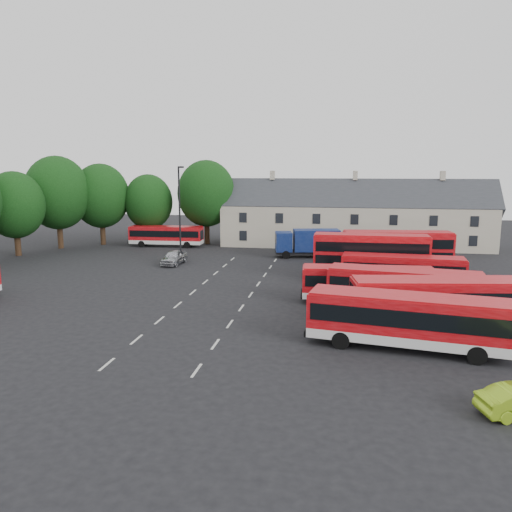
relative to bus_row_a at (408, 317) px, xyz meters
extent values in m
plane|color=black|center=(-16.21, 8.97, -1.94)|extent=(140.00, 140.00, 0.00)
cube|color=beige|center=(-16.21, -5.03, -1.94)|extent=(0.15, 1.80, 0.01)
cube|color=beige|center=(-16.21, -1.03, -1.94)|extent=(0.15, 1.80, 0.01)
cube|color=beige|center=(-16.21, 2.97, -1.94)|extent=(0.15, 1.80, 0.01)
cube|color=beige|center=(-16.21, 6.97, -1.94)|extent=(0.15, 1.80, 0.01)
cube|color=beige|center=(-16.21, 10.97, -1.94)|extent=(0.15, 1.80, 0.01)
cube|color=beige|center=(-16.21, 14.97, -1.94)|extent=(0.15, 1.80, 0.01)
cube|color=beige|center=(-16.21, 18.97, -1.94)|extent=(0.15, 1.80, 0.01)
cube|color=beige|center=(-16.21, 22.97, -1.94)|extent=(0.15, 1.80, 0.01)
cube|color=beige|center=(-16.21, 26.97, -1.94)|extent=(0.15, 1.80, 0.01)
cube|color=beige|center=(-11.21, -5.03, -1.94)|extent=(0.15, 1.80, 0.01)
cube|color=beige|center=(-11.21, -1.03, -1.94)|extent=(0.15, 1.80, 0.01)
cube|color=beige|center=(-11.21, 2.97, -1.94)|extent=(0.15, 1.80, 0.01)
cube|color=beige|center=(-11.21, 6.97, -1.94)|extent=(0.15, 1.80, 0.01)
cube|color=beige|center=(-11.21, 10.97, -1.94)|extent=(0.15, 1.80, 0.01)
cube|color=beige|center=(-11.21, 14.97, -1.94)|extent=(0.15, 1.80, 0.01)
cube|color=beige|center=(-11.21, 18.97, -1.94)|extent=(0.15, 1.80, 0.01)
cube|color=beige|center=(-11.21, 22.97, -1.94)|extent=(0.15, 1.80, 0.01)
cube|color=beige|center=(-11.21, 26.97, -1.94)|extent=(0.15, 1.80, 0.01)
cylinder|color=black|center=(-42.21, 24.97, -0.10)|extent=(0.70, 0.70, 3.67)
ellipsoid|color=black|center=(-42.21, 24.97, 4.16)|extent=(6.93, 6.93, 7.97)
cylinder|color=black|center=(-40.21, 30.97, 0.25)|extent=(0.70, 0.70, 4.38)
ellipsoid|color=black|center=(-40.21, 30.97, 5.32)|extent=(8.25, 8.25, 9.49)
cylinder|color=black|center=(-36.21, 34.97, 0.07)|extent=(0.70, 0.70, 4.02)
ellipsoid|color=black|center=(-36.21, 34.97, 4.74)|extent=(7.59, 7.59, 8.73)
cylinder|color=black|center=(-30.21, 36.97, -0.19)|extent=(0.70, 0.70, 3.50)
ellipsoid|color=black|center=(-30.21, 36.97, 3.87)|extent=(6.60, 6.60, 7.59)
cylinder|color=black|center=(-22.21, 37.97, 0.16)|extent=(0.70, 0.70, 4.20)
ellipsoid|color=black|center=(-22.21, 37.97, 5.03)|extent=(7.92, 7.92, 9.11)
cube|color=beige|center=(-2.21, 38.97, 0.81)|extent=(35.00, 7.00, 5.50)
cube|color=#2D3035|center=(-2.21, 38.97, 3.56)|extent=(35.70, 7.13, 7.13)
cube|color=beige|center=(-13.21, 38.97, 7.52)|extent=(0.60, 0.90, 1.20)
cube|color=beige|center=(-2.21, 38.97, 7.52)|extent=(0.60, 0.90, 1.20)
cube|color=beige|center=(8.79, 38.97, 7.52)|extent=(0.60, 0.90, 1.20)
cube|color=silver|center=(0.00, 0.00, -1.14)|extent=(11.70, 4.42, 0.57)
cube|color=#B40B12|center=(0.00, 0.00, 0.16)|extent=(11.70, 4.42, 2.03)
cube|color=black|center=(0.00, 0.00, 0.21)|extent=(11.26, 4.41, 0.99)
cube|color=#B40B12|center=(0.00, 0.00, 1.23)|extent=(11.45, 4.28, 0.12)
cylinder|color=black|center=(-3.80, -0.56, -1.42)|extent=(1.07, 0.46, 1.04)
cylinder|color=black|center=(3.80, 0.56, -1.42)|extent=(1.07, 0.46, 1.04)
cube|color=silver|center=(2.72, 4.37, -1.11)|extent=(12.04, 4.40, 0.59)
cube|color=#B40B12|center=(2.72, 4.37, 0.22)|extent=(12.04, 4.40, 2.09)
cube|color=black|center=(2.72, 4.37, 0.28)|extent=(11.58, 4.40, 1.02)
cube|color=#B40B12|center=(2.72, 4.37, 1.32)|extent=(11.79, 4.26, 0.13)
cylinder|color=black|center=(-0.82, 2.61, -1.41)|extent=(1.10, 0.46, 1.07)
cylinder|color=black|center=(6.26, 6.13, -1.41)|extent=(1.10, 0.46, 1.07)
cube|color=silver|center=(0.71, 8.26, -1.17)|extent=(11.22, 4.14, 0.55)
cube|color=#B40B12|center=(0.71, 8.26, 0.08)|extent=(11.22, 4.14, 1.94)
cube|color=black|center=(0.71, 8.26, 0.13)|extent=(10.80, 4.13, 0.95)
cube|color=#B40B12|center=(0.71, 8.26, 1.10)|extent=(10.99, 4.01, 0.12)
cylinder|color=black|center=(-2.93, 7.68, -1.44)|extent=(1.03, 0.43, 1.00)
cylinder|color=black|center=(4.36, 8.83, -1.44)|extent=(1.03, 0.43, 1.00)
cube|color=silver|center=(-1.76, 9.99, -1.23)|extent=(10.23, 2.88, 0.51)
cube|color=#B40B12|center=(-1.76, 9.99, -0.08)|extent=(10.23, 2.88, 1.79)
cube|color=black|center=(-1.76, 9.99, -0.03)|extent=(9.83, 2.91, 0.87)
cube|color=#B40B12|center=(-1.76, 9.99, 0.86)|extent=(10.03, 2.78, 0.11)
cylinder|color=black|center=(-4.93, 8.77, -1.48)|extent=(0.93, 0.31, 0.92)
cylinder|color=black|center=(1.41, 11.21, -1.48)|extent=(0.93, 0.31, 0.92)
cube|color=silver|center=(1.42, 15.23, -1.21)|extent=(10.51, 3.15, 0.52)
cube|color=#B40B12|center=(1.42, 15.23, -0.03)|extent=(10.51, 3.15, 1.84)
cube|color=black|center=(1.42, 15.23, 0.01)|extent=(10.10, 3.17, 0.89)
cube|color=#B40B12|center=(1.42, 15.23, 0.93)|extent=(10.30, 3.04, 0.11)
cylinder|color=black|center=(-1.97, 14.42, -1.47)|extent=(0.96, 0.34, 0.94)
cylinder|color=black|center=(4.81, 16.03, -1.47)|extent=(0.96, 0.34, 0.94)
cube|color=silver|center=(-1.12, 18.50, -1.20)|extent=(10.58, 2.42, 0.53)
cube|color=#B40B12|center=(-1.12, 18.50, 0.68)|extent=(10.58, 2.42, 3.22)
cube|color=black|center=(-1.12, 18.50, 0.05)|extent=(10.16, 2.48, 0.91)
cube|color=#B40B12|center=(-1.12, 18.50, 2.34)|extent=(10.37, 2.32, 0.12)
cylinder|color=black|center=(-4.51, 17.42, -1.46)|extent=(0.96, 0.27, 0.96)
cylinder|color=black|center=(2.27, 19.58, -1.46)|extent=(0.96, 0.27, 0.96)
cube|color=black|center=(-1.12, 18.50, 1.30)|extent=(10.16, 2.48, 0.91)
cube|color=silver|center=(1.60, 21.42, -1.20)|extent=(10.67, 3.36, 0.52)
cube|color=#B40B12|center=(1.60, 21.42, 0.66)|extent=(10.67, 3.36, 3.20)
cube|color=black|center=(1.60, 21.42, 0.04)|extent=(10.26, 3.38, 0.91)
cube|color=#B40B12|center=(1.60, 21.42, 2.30)|extent=(10.45, 3.24, 0.11)
cylinder|color=black|center=(-1.64, 20.03, -1.46)|extent=(0.97, 0.36, 0.95)
cylinder|color=black|center=(4.84, 22.80, -1.46)|extent=(0.97, 0.36, 0.95)
cube|color=black|center=(1.60, 21.42, 1.28)|extent=(10.26, 3.38, 0.91)
cube|color=silver|center=(-26.96, 34.62, -1.25)|extent=(9.83, 2.58, 0.49)
cube|color=#B40B12|center=(-26.96, 34.62, -0.15)|extent=(9.83, 2.58, 1.73)
cube|color=black|center=(-26.96, 34.62, -0.10)|extent=(9.44, 2.62, 0.84)
cube|color=#B40B12|center=(-26.96, 34.62, 0.76)|extent=(9.63, 2.49, 0.11)
cylinder|color=black|center=(-30.04, 33.50, -1.50)|extent=(0.90, 0.28, 0.89)
cylinder|color=black|center=(-23.88, 35.74, -1.50)|extent=(0.90, 0.28, 0.89)
cube|color=black|center=(-7.77, 29.73, -1.33)|extent=(7.72, 3.45, 0.28)
cube|color=navy|center=(-10.52, 29.17, -0.07)|extent=(2.30, 2.66, 2.24)
cube|color=black|center=(-11.39, 28.99, 0.26)|extent=(0.49, 1.96, 1.12)
cube|color=navy|center=(-6.72, 29.95, 0.07)|extent=(5.69, 3.36, 2.52)
cylinder|color=black|center=(-10.12, 28.17, -1.47)|extent=(0.97, 0.44, 0.93)
cylinder|color=black|center=(-5.20, 31.34, -1.47)|extent=(0.97, 0.44, 0.93)
imported|color=#AFB1B7|center=(-21.89, 22.80, -1.17)|extent=(2.03, 4.61, 1.55)
cylinder|color=#D1C10C|center=(2.72, -7.71, -1.53)|extent=(0.66, 0.66, 0.83)
cylinder|color=black|center=(-21.31, 23.45, 3.32)|extent=(0.19, 0.19, 10.52)
cube|color=black|center=(-21.01, 23.34, 8.57)|extent=(0.68, 0.46, 0.19)
camera|label=1|loc=(-4.07, -28.73, 8.47)|focal=35.00mm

